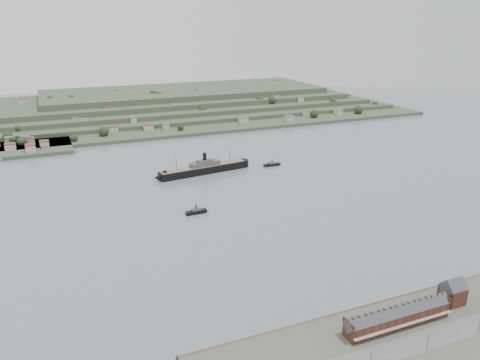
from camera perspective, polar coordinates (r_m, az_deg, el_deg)
name	(u,v)px	position (r m, az deg, el deg)	size (l,w,h in m)	color
ground	(261,202)	(368.85, 2.64, -2.74)	(1400.00, 1400.00, 0.00)	slate
near_shore	(444,346)	(235.13, 23.57, -18.01)	(220.00, 80.00, 2.60)	#4C5142
terrace_row	(398,316)	(236.22, 18.68, -15.43)	(55.60, 9.80, 11.07)	#412417
gabled_building	(453,292)	(261.51, 24.49, -12.28)	(10.40, 10.18, 14.09)	#412417
far_peninsula	(168,105)	(734.41, -8.71, 9.01)	(760.00, 309.00, 30.00)	#30442D
steamship	(201,169)	(437.12, -4.78, 1.32)	(96.95, 23.18, 23.29)	black
tugboat	(196,211)	(348.59, -5.36, -3.84)	(15.92, 4.86, 7.09)	black
ferry_west	(41,151)	(550.67, -23.10, 3.28)	(19.83, 7.23, 7.27)	black
ferry_east	(272,164)	(460.90, 3.91, 1.92)	(16.86, 4.77, 6.31)	black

